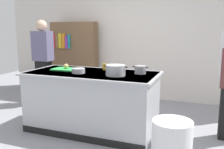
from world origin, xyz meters
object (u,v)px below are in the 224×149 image
object	(u,v)px
juice_cup	(105,67)
trash_bin	(171,149)
mixing_bowl	(78,71)
onion	(66,66)
person_guest	(43,60)
bookshelf	(74,59)
stock_pot	(116,70)
sauce_pan	(140,70)

from	to	relation	value
juice_cup	trash_bin	distance (m)	1.78
mixing_bowl	onion	bearing A→B (deg)	149.35
juice_cup	person_guest	distance (m)	1.75
onion	juice_cup	size ratio (longest dim) A/B	0.79
mixing_bowl	juice_cup	distance (m)	0.49
mixing_bowl	bookshelf	distance (m)	2.26
onion	stock_pot	world-z (taller)	stock_pot
stock_pot	person_guest	distance (m)	2.22
mixing_bowl	bookshelf	world-z (taller)	bookshelf
mixing_bowl	person_guest	bearing A→B (deg)	142.91
mixing_bowl	trash_bin	distance (m)	1.73
sauce_pan	onion	bearing A→B (deg)	-175.79
onion	stock_pot	xyz separation A→B (m)	(0.90, -0.18, 0.02)
juice_cup	person_guest	size ratio (longest dim) A/B	0.06
stock_pot	juice_cup	distance (m)	0.53
onion	stock_pot	bearing A→B (deg)	-11.12
sauce_pan	bookshelf	xyz separation A→B (m)	(-2.02, 1.65, -0.11)
trash_bin	person_guest	size ratio (longest dim) A/B	0.36
person_guest	onion	bearing A→B (deg)	32.17
stock_pot	bookshelf	size ratio (longest dim) A/B	0.20
sauce_pan	bookshelf	world-z (taller)	bookshelf
sauce_pan	juice_cup	size ratio (longest dim) A/B	2.29
mixing_bowl	juice_cup	world-z (taller)	juice_cup
onion	juice_cup	distance (m)	0.61
mixing_bowl	trash_bin	bearing A→B (deg)	-25.34
mixing_bowl	bookshelf	size ratio (longest dim) A/B	0.11
onion	person_guest	distance (m)	1.37
bookshelf	trash_bin	bearing A→B (deg)	-45.04
juice_cup	person_guest	world-z (taller)	person_guest
stock_pot	mixing_bowl	bearing A→B (deg)	-178.37
juice_cup	person_guest	bearing A→B (deg)	159.10
person_guest	bookshelf	size ratio (longest dim) A/B	1.01
stock_pot	sauce_pan	bearing A→B (deg)	43.08
juice_cup	trash_bin	bearing A→B (deg)	-42.59
onion	bookshelf	xyz separation A→B (m)	(-0.84, 1.74, -0.11)
mixing_bowl	person_guest	xyz separation A→B (m)	(-1.39, 1.05, -0.03)
person_guest	bookshelf	world-z (taller)	person_guest
sauce_pan	juice_cup	xyz separation A→B (m)	(-0.62, 0.15, -0.01)
sauce_pan	person_guest	world-z (taller)	person_guest
stock_pot	trash_bin	world-z (taller)	stock_pot
onion	sauce_pan	size ratio (longest dim) A/B	0.35
trash_bin	bookshelf	world-z (taller)	bookshelf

